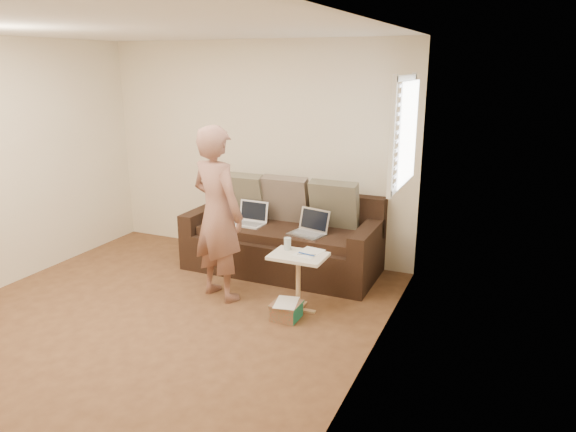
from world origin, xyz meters
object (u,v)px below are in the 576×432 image
(sofa, at_px, (282,235))
(drinking_glass, at_px, (288,244))
(laptop_silver, at_px, (307,235))
(side_table, at_px, (298,283))
(person, at_px, (218,214))
(striped_box, at_px, (286,310))
(laptop_white, at_px, (248,225))

(sofa, distance_m, drinking_glass, 0.95)
(sofa, bearing_deg, laptop_silver, -22.84)
(sofa, relative_size, side_table, 3.80)
(sofa, distance_m, side_table, 1.09)
(sofa, distance_m, person, 1.07)
(sofa, height_order, drinking_glass, sofa)
(laptop_silver, relative_size, person, 0.21)
(side_table, bearing_deg, drinking_glass, 150.30)
(side_table, relative_size, striped_box, 2.20)
(person, height_order, side_table, person)
(laptop_white, xyz_separation_m, person, (0.11, -0.85, 0.37))
(laptop_silver, distance_m, side_table, 0.82)
(sofa, bearing_deg, person, -107.16)
(sofa, height_order, laptop_white, sofa)
(person, height_order, striped_box, person)
(laptop_white, bearing_deg, sofa, 12.53)
(laptop_silver, bearing_deg, side_table, -60.57)
(side_table, xyz_separation_m, drinking_glass, (-0.15, 0.09, 0.35))
(sofa, distance_m, striped_box, 1.29)
(sofa, xyz_separation_m, side_table, (0.58, -0.91, -0.14))
(person, bearing_deg, sofa, -88.79)
(laptop_silver, height_order, striped_box, laptop_silver)
(person, distance_m, striped_box, 1.17)
(sofa, bearing_deg, laptop_white, -169.19)
(drinking_glass, height_order, striped_box, drinking_glass)
(person, relative_size, drinking_glass, 14.78)
(striped_box, bearing_deg, person, 166.90)
(striped_box, bearing_deg, laptop_white, 132.36)
(drinking_glass, bearing_deg, laptop_white, 138.11)
(laptop_white, height_order, drinking_glass, drinking_glass)
(sofa, height_order, laptop_silver, sofa)
(sofa, distance_m, laptop_silver, 0.41)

